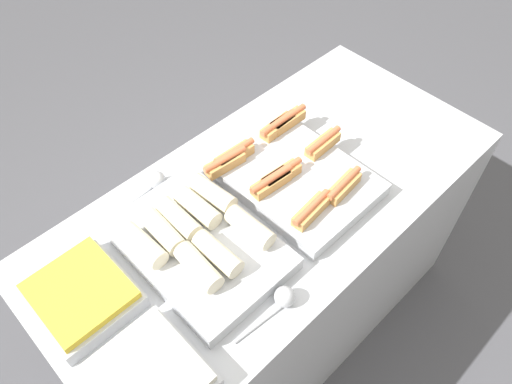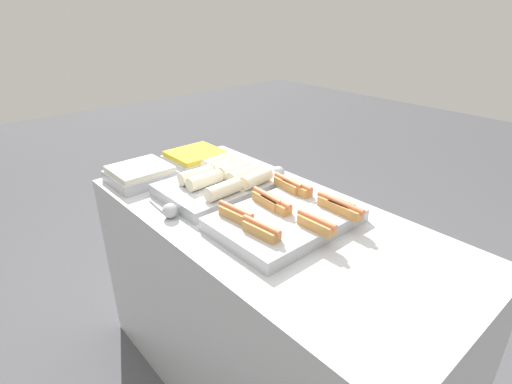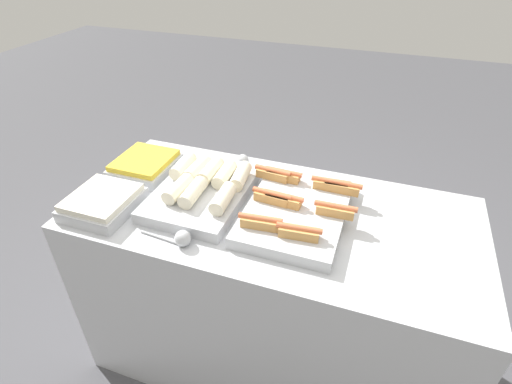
{
  "view_description": "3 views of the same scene",
  "coord_description": "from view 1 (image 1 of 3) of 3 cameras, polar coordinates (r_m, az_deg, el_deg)",
  "views": [
    {
      "loc": [
        -0.75,
        -0.7,
        2.19
      ],
      "look_at": [
        -0.07,
        0.0,
        0.99
      ],
      "focal_mm": 35.0,
      "sensor_mm": 36.0,
      "label": 1
    },
    {
      "loc": [
        0.99,
        -0.94,
        1.67
      ],
      "look_at": [
        -0.07,
        0.0,
        0.99
      ],
      "focal_mm": 28.0,
      "sensor_mm": 36.0,
      "label": 2
    },
    {
      "loc": [
        0.36,
        -1.22,
        1.89
      ],
      "look_at": [
        -0.07,
        0.0,
        0.99
      ],
      "focal_mm": 28.0,
      "sensor_mm": 36.0,
      "label": 3
    }
  ],
  "objects": [
    {
      "name": "tray_side_front",
      "position": [
        1.33,
        -12.15,
        -19.97
      ],
      "size": [
        0.25,
        0.27,
        0.07
      ],
      "color": "#B7BABF",
      "rests_on": "counter"
    },
    {
      "name": "counter",
      "position": [
        2.01,
        1.53,
        -8.58
      ],
      "size": [
        1.61,
        0.77,
        0.91
      ],
      "color": "#B7BABF",
      "rests_on": "ground_plane"
    },
    {
      "name": "tray_wraps",
      "position": [
        1.48,
        -6.63,
        -5.56
      ],
      "size": [
        0.36,
        0.51,
        0.11
      ],
      "color": "#B7BABF",
      "rests_on": "counter"
    },
    {
      "name": "ground_plane",
      "position": [
        2.41,
        1.3,
        -14.11
      ],
      "size": [
        12.0,
        12.0,
        0.0
      ],
      "primitive_type": "plane",
      "color": "#4C4C51"
    },
    {
      "name": "tray_hotdogs",
      "position": [
        1.65,
        3.92,
        2.25
      ],
      "size": [
        0.46,
        0.53,
        0.1
      ],
      "color": "#B7BABF",
      "rests_on": "counter"
    },
    {
      "name": "serving_spoon_near",
      "position": [
        1.4,
        3.1,
        -12.07
      ],
      "size": [
        0.21,
        0.06,
        0.06
      ],
      "color": "#B2B5BA",
      "rests_on": "counter"
    },
    {
      "name": "tray_side_back",
      "position": [
        1.47,
        -19.3,
        -11.1
      ],
      "size": [
        0.25,
        0.27,
        0.07
      ],
      "color": "#B7BABF",
      "rests_on": "counter"
    },
    {
      "name": "serving_spoon_far",
      "position": [
        1.67,
        -11.46,
        1.17
      ],
      "size": [
        0.22,
        0.06,
        0.06
      ],
      "color": "#B2B5BA",
      "rests_on": "counter"
    }
  ]
}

